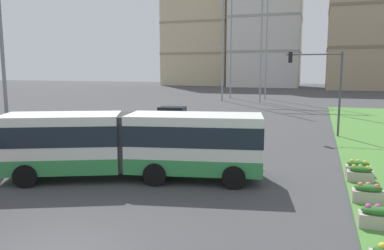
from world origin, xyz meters
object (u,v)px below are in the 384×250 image
(streetlight_left, at_px, (3,62))
(apartment_tower_westcentre, at_px, (267,2))
(flower_planter_1, at_px, (377,217))
(flower_planter_3, at_px, (360,173))
(flower_planter_2, at_px, (368,193))
(apartment_tower_west, at_px, (200,10))
(articulated_bus, at_px, (133,143))
(flower_planter_4, at_px, (358,168))
(traffic_light_far_right, at_px, (323,79))
(car_navy_sedan, at_px, (173,116))

(streetlight_left, bearing_deg, apartment_tower_westcentre, 89.85)
(flower_planter_1, xyz_separation_m, flower_planter_3, (0.00, 5.26, 0.00))
(flower_planter_2, relative_size, apartment_tower_west, 0.02)
(flower_planter_1, height_order, apartment_tower_west, apartment_tower_west)
(articulated_bus, height_order, flower_planter_3, articulated_bus)
(flower_planter_4, distance_m, apartment_tower_westcentre, 96.44)
(articulated_bus, height_order, apartment_tower_west, apartment_tower_west)
(flower_planter_4, distance_m, traffic_light_far_right, 11.67)
(flower_planter_1, relative_size, streetlight_left, 0.11)
(articulated_bus, xyz_separation_m, apartment_tower_westcentre, (-6.86, 95.73, 21.88))
(streetlight_left, relative_size, apartment_tower_westcentre, 0.21)
(apartment_tower_westcentre, bearing_deg, apartment_tower_west, 162.05)
(flower_planter_3, xyz_separation_m, apartment_tower_west, (-38.49, 100.19, 22.97))
(flower_planter_4, height_order, streetlight_left, streetlight_left)
(flower_planter_2, xyz_separation_m, flower_planter_4, (0.00, 3.84, 0.00))
(traffic_light_far_right, bearing_deg, flower_planter_2, -83.53)
(articulated_bus, distance_m, apartment_tower_west, 108.89)
(apartment_tower_west, xyz_separation_m, apartment_tower_westcentre, (21.76, -7.05, 0.14))
(traffic_light_far_right, relative_size, apartment_tower_westcentre, 0.13)
(articulated_bus, height_order, car_navy_sedan, articulated_bus)
(car_navy_sedan, distance_m, flower_planter_3, 20.57)
(car_navy_sedan, xyz_separation_m, apartment_tower_west, (-23.96, 85.64, 22.64))
(flower_planter_2, distance_m, apartment_tower_westcentre, 100.11)
(flower_planter_1, xyz_separation_m, traffic_light_far_right, (-1.67, 17.15, 3.88))
(traffic_light_far_right, distance_m, apartment_tower_westcentre, 84.84)
(articulated_bus, bearing_deg, flower_planter_2, -1.32)
(flower_planter_4, bearing_deg, traffic_light_far_right, 98.73)
(flower_planter_4, relative_size, apartment_tower_west, 0.02)
(traffic_light_far_right, bearing_deg, apartment_tower_westcentre, 100.50)
(articulated_bus, bearing_deg, flower_planter_1, -15.11)
(flower_planter_2, bearing_deg, traffic_light_far_right, 96.47)
(flower_planter_2, bearing_deg, car_navy_sedan, 129.91)
(car_navy_sedan, xyz_separation_m, flower_planter_4, (14.53, -13.53, -0.33))
(flower_planter_1, xyz_separation_m, apartment_tower_westcentre, (-16.73, 98.40, 23.11))
(flower_planter_3, relative_size, traffic_light_far_right, 0.18)
(articulated_bus, relative_size, car_navy_sedan, 2.62)
(car_navy_sedan, bearing_deg, apartment_tower_west, 105.63)
(car_navy_sedan, relative_size, traffic_light_far_right, 0.73)
(articulated_bus, height_order, traffic_light_far_right, traffic_light_far_right)
(flower_planter_2, bearing_deg, flower_planter_4, 90.00)
(flower_planter_1, relative_size, traffic_light_far_right, 0.18)
(articulated_bus, relative_size, apartment_tower_westcentre, 0.25)
(flower_planter_4, bearing_deg, apartment_tower_west, 111.21)
(apartment_tower_westcentre, bearing_deg, flower_planter_1, -80.35)
(flower_planter_2, distance_m, flower_planter_3, 2.82)
(flower_planter_1, height_order, traffic_light_far_right, traffic_light_far_right)
(flower_planter_1, height_order, flower_planter_4, same)
(flower_planter_2, bearing_deg, flower_planter_1, -90.00)
(flower_planter_4, height_order, apartment_tower_westcentre, apartment_tower_westcentre)
(car_navy_sedan, distance_m, flower_planter_4, 19.86)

